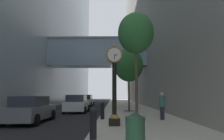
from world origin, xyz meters
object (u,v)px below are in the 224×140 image
Objects in this scene: street_clock at (114,80)px; trash_bin at (135,131)px; bollard_nearest at (93,123)px; car_white_far at (77,104)px; bollard_third at (102,110)px; street_tree_mid_near at (129,65)px; car_silver_mid at (86,100)px; street_tree_near at (136,34)px; pedestrian_walking at (162,105)px; car_grey_near at (31,110)px.

trash_bin is (0.54, -4.93, -1.70)m from street_clock.
car_white_far is at bearing 102.18° from bollard_nearest.
bollard_third is (-0.73, 2.71, -1.68)m from street_clock.
trash_bin is at bearing -51.98° from bollard_nearest.
car_silver_mid is (-5.43, 11.33, -3.63)m from street_tree_mid_near.
street_tree_near reaches higher than bollard_third.
bollard_third is 3.67m from pedestrian_walking.
car_grey_near is at bearing -173.00° from bollard_third.
street_tree_near is at bearing -54.19° from car_white_far.
street_tree_mid_near is at bearing 1.20° from car_white_far.
street_tree_mid_near is at bearing 86.64° from trash_bin.
bollard_nearest is at bearing -109.71° from street_tree_near.
bollard_third is at bearing 90.00° from bollard_nearest.
street_clock is at bearing -98.36° from street_tree_mid_near.
car_grey_near reaches higher than bollard_nearest.
street_tree_near reaches higher than trash_bin.
bollard_nearest is 1.01× the size of trash_bin.
bollard_nearest is 0.64× the size of pedestrian_walking.
street_tree_mid_near is 7.90m from pedestrian_walking.
trash_bin is 14.82m from car_white_far.
street_tree_near is 4.77m from pedestrian_walking.
street_clock is 3.87× the size of bollard_nearest.
street_tree_near reaches higher than car_silver_mid.
bollard_nearest is at bearing 128.02° from trash_bin.
car_white_far is at bearing -178.80° from street_tree_mid_near.
car_silver_mid is at bearing 100.13° from trash_bin.
street_clock is 0.93× the size of car_silver_mid.
street_tree_mid_near is (2.12, 6.73, 3.73)m from bollard_third.
street_clock reaches higher than car_silver_mid.
street_tree_mid_near reaches higher than pedestrian_walking.
street_tree_near is 19.52m from car_silver_mid.
street_tree_mid_near is at bearing 90.00° from street_tree_near.
car_white_far is at bearing 105.68° from trash_bin.
car_silver_mid is (-6.96, 18.29, -0.22)m from pedestrian_walking.
bollard_third is 7.16m from car_white_far.
pedestrian_walking is at bearing -77.62° from street_tree_mid_near.
bollard_third is at bearing -107.49° from street_tree_mid_near.
car_grey_near is 1.05× the size of car_silver_mid.
street_tree_mid_near is at bearing -64.37° from car_silver_mid.
car_silver_mid is (0.93, 18.57, 0.03)m from car_grey_near.
pedestrian_walking reaches higher than car_grey_near.
street_tree_near is at bearing 70.29° from bollard_nearest.
car_grey_near is at bearing -102.00° from car_white_far.
bollard_third is 7.98m from street_tree_mid_near.
car_silver_mid is 1.09× the size of car_white_far.
street_tree_near is (2.12, -0.09, 4.83)m from bollard_third.
car_grey_near reaches higher than bollard_third.
pedestrian_walking is (2.37, 7.41, 0.33)m from trash_bin.
car_silver_mid is at bearing 97.85° from bollard_nearest.
bollard_nearest is 0.18× the size of street_tree_mid_near.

